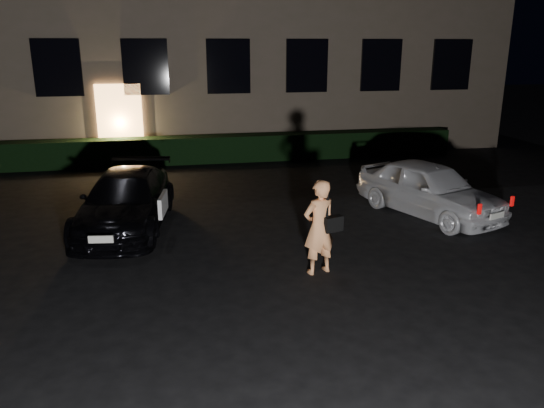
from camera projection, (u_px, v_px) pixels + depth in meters
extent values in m
plane|color=black|center=(322.00, 312.00, 7.58)|extent=(80.00, 80.00, 0.00)
cube|color=#E29952|center=(120.00, 124.00, 16.85)|extent=(1.40, 0.10, 2.50)
cube|color=black|center=(58.00, 68.00, 16.03)|extent=(1.40, 0.10, 1.70)
cube|color=black|center=(145.00, 67.00, 16.51)|extent=(1.40, 0.10, 1.70)
cube|color=black|center=(228.00, 67.00, 17.00)|extent=(1.40, 0.10, 1.70)
cube|color=black|center=(307.00, 66.00, 17.48)|extent=(1.40, 0.10, 1.70)
cube|color=black|center=(381.00, 65.00, 17.96)|extent=(1.40, 0.10, 1.70)
cube|color=black|center=(451.00, 65.00, 18.44)|extent=(1.40, 0.10, 1.70)
cube|color=black|center=(232.00, 148.00, 17.32)|extent=(15.00, 0.70, 0.85)
imported|color=black|center=(126.00, 201.00, 10.94)|extent=(2.16, 4.16, 1.15)
cube|color=white|center=(163.00, 204.00, 10.24)|extent=(0.19, 0.83, 0.38)
cube|color=silver|center=(101.00, 239.00, 8.99)|extent=(0.42, 0.10, 0.13)
imported|color=white|center=(429.00, 189.00, 11.76)|extent=(2.61, 3.84, 1.21)
cube|color=red|center=(480.00, 209.00, 10.10)|extent=(0.08, 0.07, 0.20)
cube|color=red|center=(512.00, 201.00, 10.62)|extent=(0.08, 0.07, 0.20)
cube|color=silver|center=(497.00, 216.00, 10.38)|extent=(0.39, 0.18, 0.12)
imported|color=#FDA365|center=(319.00, 227.00, 8.68)|extent=(0.67, 0.54, 1.60)
cube|color=black|center=(333.00, 224.00, 8.67)|extent=(0.36, 0.24, 0.25)
cube|color=black|center=(327.00, 203.00, 8.54)|extent=(0.05, 0.06, 0.50)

